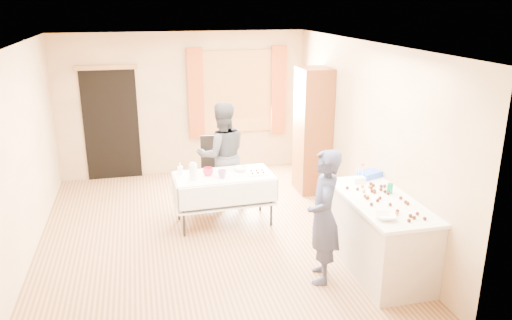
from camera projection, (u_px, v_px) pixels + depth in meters
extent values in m
cube|color=#9E7047|center=(207.00, 235.00, 6.96)|extent=(4.50, 5.50, 0.02)
cube|color=white|center=(201.00, 44.00, 6.16)|extent=(4.50, 5.50, 0.02)
cube|color=tan|center=(184.00, 104.00, 9.12)|extent=(4.50, 0.02, 2.60)
cube|color=tan|center=(251.00, 238.00, 4.01)|extent=(4.50, 0.02, 2.60)
cube|color=tan|center=(19.00, 157.00, 6.06)|extent=(0.02, 5.50, 2.60)
cube|color=tan|center=(363.00, 135.00, 7.06)|extent=(0.02, 5.50, 2.60)
cube|color=olive|center=(237.00, 92.00, 9.24)|extent=(1.32, 0.06, 1.52)
cube|color=white|center=(238.00, 92.00, 9.22)|extent=(1.20, 0.02, 1.40)
cube|color=#94421B|center=(196.00, 94.00, 9.02)|extent=(0.28, 0.06, 1.65)
cube|color=#94421B|center=(279.00, 90.00, 9.36)|extent=(0.28, 0.06, 1.65)
cube|color=black|center=(111.00, 125.00, 8.89)|extent=(0.95, 0.04, 2.00)
cube|color=olive|center=(106.00, 67.00, 8.55)|extent=(1.05, 0.06, 0.08)
cube|color=brown|center=(313.00, 131.00, 8.30)|extent=(0.50, 0.60, 2.09)
cube|color=#B9AA9A|center=(379.00, 236.00, 5.97)|extent=(0.72, 1.58, 0.86)
cube|color=silver|center=(382.00, 200.00, 5.83)|extent=(0.78, 1.64, 0.04)
cube|color=silver|center=(224.00, 176.00, 7.12)|extent=(1.40, 0.74, 0.04)
cube|color=black|center=(214.00, 173.00, 8.07)|extent=(0.49, 0.49, 0.06)
cube|color=black|center=(214.00, 153.00, 8.17)|extent=(0.43, 0.11, 0.61)
imported|color=#222642|center=(324.00, 217.00, 5.63)|extent=(0.78, 0.69, 1.58)
imported|color=black|center=(222.00, 155.00, 7.74)|extent=(0.86, 0.70, 1.66)
cylinder|color=#027F40|center=(390.00, 188.00, 5.97)|extent=(0.09, 0.09, 0.12)
imported|color=white|center=(385.00, 216.00, 5.28)|extent=(0.32, 0.32, 0.05)
cube|color=white|center=(359.00, 180.00, 6.31)|extent=(0.15, 0.10, 0.08)
cube|color=blue|center=(369.00, 174.00, 6.52)|extent=(0.35, 0.30, 0.08)
cylinder|color=silver|center=(193.00, 172.00, 6.88)|extent=(0.13, 0.13, 0.22)
imported|color=red|center=(208.00, 172.00, 7.06)|extent=(0.16, 0.16, 0.11)
imported|color=red|center=(222.00, 174.00, 6.95)|extent=(0.17, 0.17, 0.11)
imported|color=white|center=(240.00, 169.00, 7.25)|extent=(0.24, 0.24, 0.06)
cube|color=white|center=(257.00, 173.00, 7.13)|extent=(0.28, 0.21, 0.02)
imported|color=white|center=(180.00, 168.00, 7.12)|extent=(0.09, 0.09, 0.16)
sphere|color=#3F2314|center=(367.00, 197.00, 5.83)|extent=(0.04, 0.04, 0.04)
sphere|color=black|center=(414.00, 218.00, 5.27)|extent=(0.04, 0.04, 0.04)
sphere|color=black|center=(425.00, 219.00, 5.25)|extent=(0.04, 0.04, 0.04)
sphere|color=black|center=(358.00, 189.00, 6.07)|extent=(0.04, 0.04, 0.04)
sphere|color=black|center=(417.00, 214.00, 5.37)|extent=(0.04, 0.04, 0.04)
sphere|color=black|center=(347.00, 188.00, 6.11)|extent=(0.04, 0.04, 0.04)
sphere|color=#3F2314|center=(397.00, 213.00, 5.37)|extent=(0.04, 0.04, 0.04)
sphere|color=black|center=(406.00, 202.00, 5.68)|extent=(0.04, 0.04, 0.04)
sphere|color=black|center=(381.00, 189.00, 6.05)|extent=(0.04, 0.04, 0.04)
sphere|color=black|center=(374.00, 191.00, 6.01)|extent=(0.04, 0.04, 0.04)
sphere|color=black|center=(410.00, 216.00, 5.32)|extent=(0.04, 0.04, 0.04)
sphere|color=black|center=(371.00, 184.00, 6.24)|extent=(0.04, 0.04, 0.04)
sphere|color=#3F2314|center=(363.00, 186.00, 6.15)|extent=(0.04, 0.04, 0.04)
sphere|color=black|center=(397.00, 211.00, 5.44)|extent=(0.04, 0.04, 0.04)
sphere|color=black|center=(373.00, 185.00, 6.19)|extent=(0.04, 0.04, 0.04)
sphere|color=black|center=(388.00, 193.00, 5.94)|extent=(0.04, 0.04, 0.04)
sphere|color=black|center=(401.00, 198.00, 5.79)|extent=(0.04, 0.04, 0.04)
sphere|color=black|center=(375.00, 192.00, 5.97)|extent=(0.04, 0.04, 0.04)
sphere|color=#3F2314|center=(368.00, 197.00, 5.83)|extent=(0.04, 0.04, 0.04)
sphere|color=black|center=(381.00, 186.00, 6.16)|extent=(0.04, 0.04, 0.04)
sphere|color=black|center=(385.00, 191.00, 5.99)|extent=(0.04, 0.04, 0.04)
sphere|color=black|center=(371.00, 188.00, 6.10)|extent=(0.04, 0.04, 0.04)
sphere|color=black|center=(367.00, 198.00, 5.79)|extent=(0.04, 0.04, 0.04)
sphere|color=black|center=(371.00, 204.00, 5.62)|extent=(0.04, 0.04, 0.04)
sphere|color=#3F2314|center=(370.00, 187.00, 6.14)|extent=(0.04, 0.04, 0.04)
sphere|color=black|center=(380.00, 198.00, 5.79)|extent=(0.04, 0.04, 0.04)
sphere|color=black|center=(408.00, 203.00, 5.64)|extent=(0.04, 0.04, 0.04)
sphere|color=black|center=(385.00, 186.00, 6.16)|extent=(0.04, 0.04, 0.04)
sphere|color=black|center=(390.00, 204.00, 5.61)|extent=(0.04, 0.04, 0.04)
sphere|color=black|center=(409.00, 220.00, 5.20)|extent=(0.04, 0.04, 0.04)
sphere|color=#3F2314|center=(364.00, 191.00, 6.00)|extent=(0.04, 0.04, 0.04)
sphere|color=black|center=(365.00, 196.00, 5.85)|extent=(0.04, 0.04, 0.04)
sphere|color=black|center=(378.00, 200.00, 5.72)|extent=(0.04, 0.04, 0.04)
sphere|color=black|center=(372.00, 191.00, 6.00)|extent=(0.04, 0.04, 0.04)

